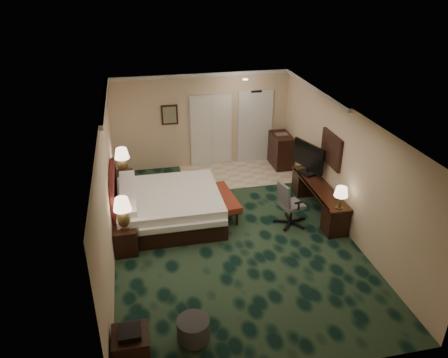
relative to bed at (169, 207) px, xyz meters
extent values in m
cube|color=black|center=(1.26, -0.83, -0.36)|extent=(5.00, 7.50, 0.00)
cube|color=white|center=(1.26, -0.83, 2.34)|extent=(5.00, 7.50, 0.00)
cube|color=beige|center=(1.26, 2.92, 0.99)|extent=(5.00, 0.00, 2.70)
cube|color=beige|center=(1.26, -4.58, 0.99)|extent=(5.00, 0.00, 2.70)
cube|color=beige|center=(-1.24, -0.83, 0.99)|extent=(0.00, 7.50, 2.70)
cube|color=beige|center=(3.76, -0.83, 0.99)|extent=(0.00, 7.50, 2.70)
cube|color=beige|center=(2.16, 2.07, -0.36)|extent=(3.20, 1.70, 0.01)
cube|color=silver|center=(2.81, 2.89, 0.69)|extent=(1.02, 0.06, 2.18)
cube|color=silver|center=(1.51, 2.88, 0.69)|extent=(1.20, 0.06, 2.10)
cube|color=#4A6A5E|center=(0.36, 2.88, 1.24)|extent=(0.45, 0.06, 0.55)
cube|color=white|center=(3.72, -0.23, 1.19)|extent=(0.05, 0.95, 0.75)
cube|color=white|center=(0.00, 0.00, 0.00)|extent=(2.28, 2.12, 0.72)
cube|color=black|center=(-0.99, -0.99, -0.08)|extent=(0.45, 0.52, 0.57)
cube|color=black|center=(-0.99, 1.59, -0.08)|extent=(0.46, 0.52, 0.57)
cube|color=maroon|center=(1.27, 0.11, -0.13)|extent=(0.62, 1.44, 0.47)
cylinder|color=#2E2E2E|center=(0.01, -3.60, -0.17)|extent=(0.70, 0.70, 0.37)
cube|color=black|center=(-0.94, -3.88, -0.07)|extent=(0.53, 0.53, 0.58)
cube|color=black|center=(3.48, -0.32, -0.02)|extent=(0.51, 2.37, 0.68)
cube|color=black|center=(3.44, 0.37, 0.72)|extent=(0.41, 1.00, 0.80)
cube|color=black|center=(3.46, 2.37, 0.12)|extent=(0.50, 0.91, 0.96)
camera|label=1|loc=(-0.58, -8.66, 5.03)|focal=35.00mm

